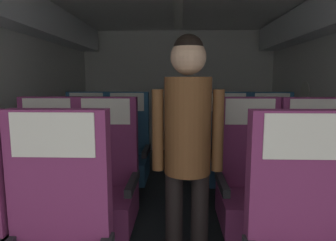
{
  "coord_description": "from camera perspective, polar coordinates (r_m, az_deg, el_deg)",
  "views": [
    {
      "loc": [
        0.0,
        0.23,
        1.3
      ],
      "look_at": [
        -0.1,
        3.21,
        0.88
      ],
      "focal_mm": 30.62,
      "sensor_mm": 36.0,
      "label": 1
    }
  ],
  "objects": [
    {
      "name": "fuselage_shell",
      "position": [
        2.8,
        1.99,
        13.94
      ],
      "size": [
        3.55,
        5.54,
        2.23
      ],
      "color": "silver",
      "rests_on": "ground"
    },
    {
      "name": "seat_b_left_aisle",
      "position": [
        2.3,
        -12.47,
        -12.79
      ],
      "size": [
        0.5,
        0.51,
        1.17
      ],
      "color": "#38383D",
      "rests_on": "ground"
    },
    {
      "name": "seat_c_left_window",
      "position": [
        3.34,
        -16.05,
        -6.34
      ],
      "size": [
        0.5,
        0.51,
        1.17
      ],
      "color": "#38383D",
      "rests_on": "ground"
    },
    {
      "name": "seat_b_left_window",
      "position": [
        2.46,
        -23.18,
        -11.85
      ],
      "size": [
        0.5,
        0.51,
        1.17
      ],
      "color": "#38383D",
      "rests_on": "ground"
    },
    {
      "name": "seat_c_right_window",
      "position": [
        3.21,
        11.91,
        -6.76
      ],
      "size": [
        0.5,
        0.51,
        1.17
      ],
      "color": "#38383D",
      "rests_on": "ground"
    },
    {
      "name": "seat_c_right_aisle",
      "position": [
        3.33,
        20.02,
        -6.57
      ],
      "size": [
        0.5,
        0.51,
        1.17
      ],
      "color": "#38383D",
      "rests_on": "ground"
    },
    {
      "name": "flight_attendant",
      "position": [
        1.73,
        3.9,
        -3.32
      ],
      "size": [
        0.43,
        0.28,
        1.56
      ],
      "rotation": [
        0.0,
        0.0,
        2.99
      ],
      "color": "black",
      "rests_on": "ground"
    },
    {
      "name": "seat_b_right_window",
      "position": [
        2.32,
        15.99,
        -12.74
      ],
      "size": [
        0.5,
        0.51,
        1.17
      ],
      "color": "#38383D",
      "rests_on": "ground"
    },
    {
      "name": "seat_c_left_aisle",
      "position": [
        3.21,
        -8.25,
        -6.67
      ],
      "size": [
        0.5,
        0.51,
        1.17
      ],
      "color": "#38383D",
      "rests_on": "ground"
    },
    {
      "name": "seat_b_right_aisle",
      "position": [
        2.45,
        27.26,
        -12.19
      ],
      "size": [
        0.5,
        0.51,
        1.17
      ],
      "color": "#38383D",
      "rests_on": "ground"
    },
    {
      "name": "ground",
      "position": [
        2.83,
        1.81,
        -19.47
      ],
      "size": [
        3.67,
        5.89,
        0.02
      ],
      "primitive_type": "cube",
      "color": "#23282D"
    }
  ]
}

